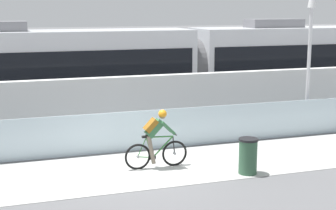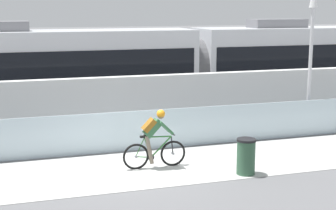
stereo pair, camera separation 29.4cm
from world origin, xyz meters
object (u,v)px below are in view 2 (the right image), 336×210
at_px(trash_bin, 246,157).
at_px(tram, 194,67).
at_px(cyclist_on_bike, 154,139).
at_px(lamp_post_antenna, 312,38).

bearing_deg(trash_bin, tram, 79.39).
bearing_deg(cyclist_on_bike, lamp_post_antenna, 19.35).
distance_m(cyclist_on_bike, lamp_post_antenna, 6.96).
distance_m(lamp_post_antenna, trash_bin, 5.95).
distance_m(cyclist_on_bike, trash_bin, 2.49).
bearing_deg(trash_bin, cyclist_on_bike, 149.69).
height_order(tram, trash_bin, tram).
height_order(lamp_post_antenna, trash_bin, lamp_post_antenna).
bearing_deg(trash_bin, lamp_post_antenna, 40.41).
xyz_separation_m(tram, cyclist_on_bike, (-3.65, -6.85, -1.09)).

